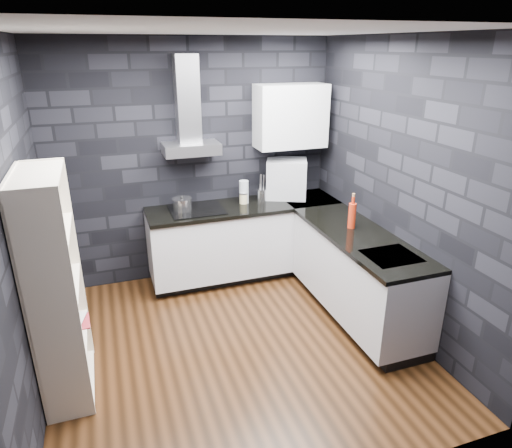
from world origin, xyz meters
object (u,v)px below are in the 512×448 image
red_bottle (352,216)px  pot (182,205)px  storage_jar (244,199)px  utensil_crock (261,195)px  appliance_garage (286,179)px  fruit_bowl (54,291)px  bookshelf (56,289)px  glass_vase (244,192)px

red_bottle → pot: bearing=145.5°
storage_jar → utensil_crock: 0.23m
appliance_garage → fruit_bowl: (-2.48, -1.58, -0.19)m
utensil_crock → fruit_bowl: (-2.15, -1.54, -0.03)m
storage_jar → utensil_crock: size_ratio=0.82×
appliance_garage → fruit_bowl: bearing=-124.0°
pot → bookshelf: bearing=-131.3°
storage_jar → bookshelf: bookshelf is taller
utensil_crock → red_bottle: 1.22m
glass_vase → red_bottle: glass_vase is taller
storage_jar → appliance_garage: size_ratio=0.25×
pot → storage_jar: 0.71m
appliance_garage → red_bottle: (0.24, -1.13, -0.10)m
appliance_garage → bookshelf: (-2.48, -1.48, -0.22)m
appliance_garage → glass_vase: bearing=-152.0°
utensil_crock → red_bottle: bearing=-62.5°
pot → glass_vase: 0.73m
pot → bookshelf: (-1.22, -1.39, -0.07)m
pot → storage_jar: bearing=2.7°
pot → bookshelf: size_ratio=0.11×
red_bottle → bookshelf: 2.74m
glass_vase → fruit_bowl: size_ratio=1.28×
storage_jar → appliance_garage: (0.55, 0.06, 0.17)m
bookshelf → fruit_bowl: size_ratio=8.77×
glass_vase → fruit_bowl: bearing=-141.6°
storage_jar → utensil_crock: (0.22, 0.02, 0.01)m
utensil_crock → storage_jar: bearing=-175.9°
utensil_crock → glass_vase: bearing=-179.9°
glass_vase → fruit_bowl: glass_vase is taller
appliance_garage → red_bottle: 1.15m
glass_vase → pot: bearing=-176.1°
glass_vase → utensil_crock: bearing=0.1°
storage_jar → bookshelf: size_ratio=0.06×
glass_vase → appliance_garage: (0.54, 0.04, 0.09)m
pot → glass_vase: bearing=3.9°
red_bottle → appliance_garage: bearing=101.8°
storage_jar → appliance_garage: appliance_garage is taller
utensil_crock → appliance_garage: (0.33, 0.04, 0.16)m
utensil_crock → red_bottle: size_ratio=0.55×
pot → red_bottle: size_ratio=0.80×
storage_jar → red_bottle: red_bottle is taller
appliance_garage → storage_jar: bearing=-150.5°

